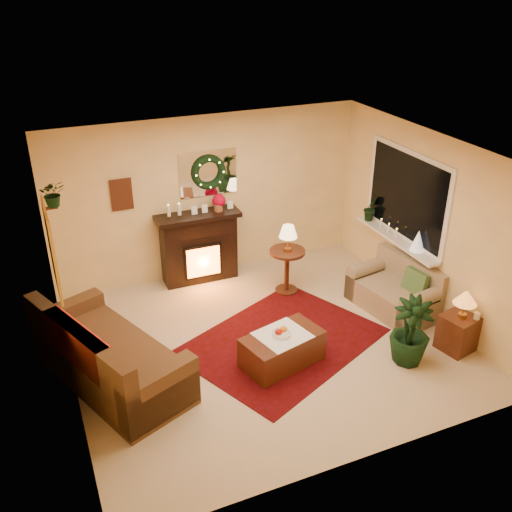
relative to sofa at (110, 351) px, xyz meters
name	(u,v)px	position (x,y,z in m)	size (l,w,h in m)	color
floor	(266,342)	(2.04, -0.04, -0.43)	(5.00, 5.00, 0.00)	beige
ceiling	(268,156)	(2.04, -0.04, 2.17)	(5.00, 5.00, 0.00)	white
wall_back	(209,197)	(2.04, 2.21, 0.87)	(5.00, 5.00, 0.00)	#EFD88C
wall_front	(366,359)	(2.04, -2.29, 0.87)	(5.00, 5.00, 0.00)	#EFD88C
wall_left	(59,298)	(-0.46, -0.04, 0.87)	(4.50, 4.50, 0.00)	#EFD88C
wall_right	(429,225)	(4.54, -0.04, 0.87)	(4.50, 4.50, 0.00)	#EFD88C
area_rug	(282,341)	(2.25, -0.11, -0.42)	(2.49, 1.87, 0.01)	maroon
sofa	(110,351)	(0.00, 0.00, 0.00)	(0.96, 2.19, 0.94)	brown
red_throw	(107,344)	(-0.02, 0.12, 0.02)	(0.73, 1.18, 0.02)	red
fireplace	(199,248)	(1.77, 2.00, 0.12)	(1.17, 0.37, 1.07)	black
poinsettia	(219,201)	(2.13, 2.01, 0.87)	(0.21, 0.21, 0.21)	#B4001F
mantel_candle_a	(169,211)	(1.33, 2.01, 0.83)	(0.06, 0.06, 0.17)	white
mantel_candle_b	(179,209)	(1.49, 2.00, 0.83)	(0.06, 0.06, 0.18)	white
mantel_mirror	(208,173)	(2.04, 2.19, 1.27)	(0.92, 0.02, 0.72)	white
wreath	(209,173)	(2.04, 2.15, 1.29)	(0.55, 0.55, 0.11)	#194719
wall_art	(122,195)	(0.69, 2.19, 1.12)	(0.32, 0.03, 0.48)	#381E11
gold_mirror	(52,250)	(-0.44, 0.26, 1.32)	(0.03, 0.84, 1.00)	gold
hanging_plant	(55,206)	(-0.30, 1.01, 1.54)	(0.33, 0.28, 0.36)	#194719
loveseat	(395,284)	(4.10, 0.00, -0.01)	(0.75, 1.30, 0.75)	tan
window_frame	(407,196)	(4.53, 0.51, 1.12)	(0.03, 1.86, 1.36)	white
window_glass	(406,196)	(4.51, 0.51, 1.12)	(0.02, 1.70, 1.22)	black
window_sill	(396,239)	(4.42, 0.51, 0.44)	(0.22, 1.86, 0.04)	white
mini_tree	(418,241)	(4.44, 0.04, 0.61)	(0.22, 0.22, 0.32)	white
sill_plant	(371,209)	(4.43, 1.23, 0.65)	(0.30, 0.24, 0.54)	#22491C
side_table_round	(287,272)	(2.89, 1.10, -0.10)	(0.54, 0.54, 0.71)	#431F17
lamp_cream	(288,241)	(2.88, 1.07, 0.45)	(0.28, 0.28, 0.42)	beige
end_table_square	(458,331)	(4.30, -1.14, -0.16)	(0.41, 0.41, 0.50)	black
lamp_tiffany	(465,301)	(4.31, -1.16, 0.31)	(0.30, 0.30, 0.44)	orange
coffee_table	(282,349)	(2.04, -0.52, -0.22)	(1.01, 0.56, 0.43)	#331F16
fruit_bowl	(281,334)	(2.03, -0.52, 0.02)	(0.24, 0.24, 0.05)	white
floor_palm	(411,332)	(3.55, -1.11, 0.02)	(1.52, 1.52, 2.71)	#1E4E1C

